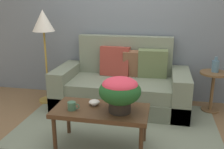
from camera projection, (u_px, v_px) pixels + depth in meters
name	position (u px, v px, depth m)	size (l,w,h in m)	color
ground_plane	(116.00, 128.00, 3.33)	(14.00, 14.00, 0.00)	brown
wall_back	(131.00, 8.00, 4.05)	(6.40, 0.12, 2.96)	slate
area_rug	(118.00, 124.00, 3.42)	(2.57, 1.66, 0.01)	gray
couch	(122.00, 86.00, 3.94)	(1.99, 0.91, 1.06)	#626B59
coffee_table	(101.00, 113.00, 2.81)	(1.04, 0.52, 0.47)	#442D1B
side_table	(213.00, 84.00, 3.74)	(0.40, 0.40, 0.60)	brown
floor_lamp	(44.00, 28.00, 3.88)	(0.34, 0.34, 1.46)	olive
potted_plant	(120.00, 91.00, 2.65)	(0.44, 0.44, 0.38)	black
coffee_mug	(72.00, 106.00, 2.75)	(0.13, 0.09, 0.09)	#3D664C
snack_bowl	(94.00, 102.00, 2.88)	(0.12, 0.12, 0.06)	silver
table_vase	(215.00, 66.00, 3.67)	(0.10, 0.10, 0.22)	slate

